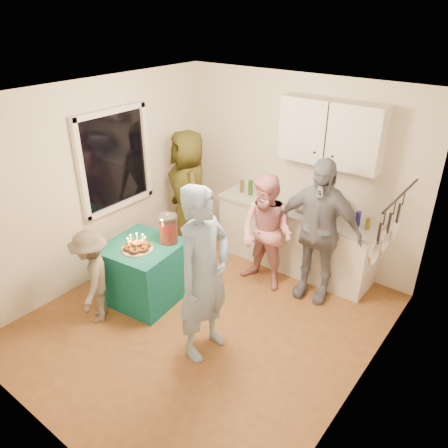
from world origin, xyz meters
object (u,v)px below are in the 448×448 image
Objects in this scene: punch_jar at (168,230)px; child_near_left at (93,277)px; counter at (294,239)px; woman_back_right at (317,231)px; party_table at (144,272)px; microwave at (318,204)px; woman_back_left at (189,192)px; woman_back_center at (266,234)px; man_birthday at (204,275)px.

child_near_left is at bearing -111.15° from punch_jar.
woman_back_right is (0.53, -0.45, 0.49)m from counter.
counter is 2.59× the size of party_table.
microwave is 1.96m from punch_jar.
party_table is 0.64m from punch_jar.
microwave is 0.52m from woman_back_right.
microwave is 0.27× the size of woman_back_right.
child_near_left is (0.26, -1.96, -0.33)m from woman_back_left.
woman_back_center is 0.84× the size of woman_back_right.
microwave is at bearing 46.39° from woman_back_left.
woman_back_left is (-0.41, 1.31, 0.53)m from party_table.
microwave is (0.30, 0.00, 0.62)m from counter.
woman_back_right is (0.44, 1.60, -0.03)m from man_birthday.
man_birthday is 1.65× the size of child_near_left.
microwave is 0.26× the size of man_birthday.
party_table is at bearing -128.34° from punch_jar.
woman_back_right is at bearing 95.13° from child_near_left.
microwave is 0.43× the size of child_near_left.
party_table is 0.69m from child_near_left.
woman_back_left is (-1.82, -0.49, -0.14)m from microwave.
counter is 0.69m from microwave.
party_table is 0.46× the size of woman_back_right.
counter is at bearing 87.64° from woman_back_center.
counter is 2.75m from child_near_left.
punch_jar is 1.80m from woman_back_right.
punch_jar is at bearing -28.41° from woman_back_left.
punch_jar is 1.22m from woman_back_left.
counter is 2.12m from man_birthday.
woman_back_right is at bearing 22.09° from woman_back_center.
counter is at bearing 109.74° from child_near_left.
woman_back_left is at bearing -162.05° from counter.
woman_back_center reaches higher than child_near_left.
woman_back_right is (1.43, 1.09, -0.01)m from punch_jar.
woman_back_left is 1.47m from woman_back_center.
party_table is 0.73× the size of child_near_left.
man_birthday reaches higher than woman_back_left.
man_birthday reaches higher than microwave.
man_birthday is 1.45m from child_near_left.
man_birthday is at bearing -11.57° from party_table.
man_birthday is (-0.21, -2.05, -0.09)m from microwave.
punch_jar is 1.03m from child_near_left.
child_near_left is (-1.19, -1.79, -0.19)m from woman_back_center.
woman_back_center is at bearing -168.33° from woman_back_right.
counter is 0.74m from woman_back_center.
counter is 1.19× the size of woman_back_right.
child_near_left is at bearing -116.61° from microwave.
man_birthday is at bearing -12.95° from woman_back_left.
man_birthday reaches higher than party_table.
woman_back_center is at bearing 46.69° from punch_jar.
party_table is at bearing -147.68° from woman_back_right.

